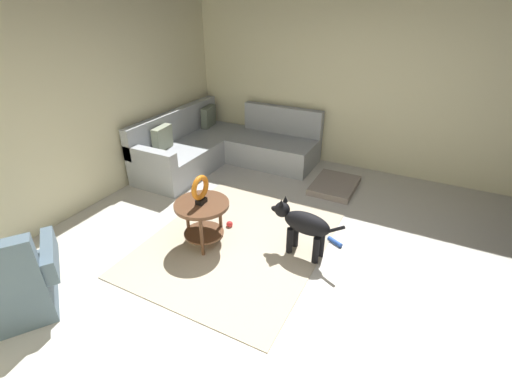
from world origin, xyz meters
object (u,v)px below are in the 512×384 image
at_px(dog, 303,224).
at_px(sectional_couch, 222,147).
at_px(dog_toy_ball, 230,224).
at_px(dog_bed_mat, 335,185).
at_px(torus_sculpture, 200,189).
at_px(side_table, 202,213).
at_px(armchair, 10,287).
at_px(dog_toy_rope, 335,242).

bearing_deg(dog, sectional_couch, 56.96).
bearing_deg(sectional_couch, dog_toy_ball, -145.73).
relative_size(dog_bed_mat, dog, 0.94).
xyz_separation_m(dog, dog_toy_ball, (0.07, 0.96, -0.34)).
bearing_deg(dog_toy_ball, dog_bed_mat, -28.43).
bearing_deg(torus_sculpture, side_table, 95.36).
distance_m(armchair, dog_toy_rope, 3.20).
height_order(side_table, torus_sculpture, torus_sculpture).
bearing_deg(dog_toy_ball, armchair, 155.02).
height_order(torus_sculpture, dog_bed_mat, torus_sculpture).
height_order(dog, dog_toy_rope, dog).
bearing_deg(dog_toy_ball, dog_toy_rope, -78.06).
bearing_deg(dog_toy_rope, sectional_couch, 60.40).
xyz_separation_m(dog_bed_mat, dog_toy_rope, (-1.32, -0.39, -0.02)).
distance_m(sectional_couch, dog_toy_rope, 2.70).
xyz_separation_m(torus_sculpture, dog, (0.35, -1.05, -0.33)).
relative_size(sectional_couch, dog_toy_ball, 28.06).
bearing_deg(sectional_couch, torus_sculpture, -153.49).
height_order(armchair, dog_toy_ball, armchair).
relative_size(torus_sculpture, dog_toy_rope, 1.70).
xyz_separation_m(sectional_couch, dog_toy_ball, (-1.59, -1.08, -0.25)).
bearing_deg(sectional_couch, dog, -129.06).
xyz_separation_m(side_table, dog_toy_rope, (0.68, -1.33, -0.39)).
bearing_deg(armchair, dog_bed_mat, 8.60).
bearing_deg(dog_toy_ball, torus_sculpture, 168.89).
bearing_deg(sectional_couch, dog_toy_rope, -119.60).
xyz_separation_m(sectional_couch, dog, (-1.66, -2.05, 0.09)).
height_order(sectional_couch, dog_toy_rope, sectional_couch).
distance_m(side_table, dog_toy_rope, 1.55).
relative_size(dog_bed_mat, dog_toy_ball, 9.98).
bearing_deg(armchair, dog_toy_rope, -8.59).
distance_m(side_table, dog_bed_mat, 2.24).
xyz_separation_m(dog_bed_mat, dog_toy_ball, (-1.58, 0.86, -0.00)).
bearing_deg(side_table, dog_bed_mat, -25.14).
bearing_deg(dog_bed_mat, armchair, 153.49).
bearing_deg(side_table, dog_toy_rope, -62.89).
xyz_separation_m(dog_toy_ball, dog_toy_rope, (0.26, -1.25, -0.02)).
xyz_separation_m(sectional_couch, dog_bed_mat, (-0.01, -1.94, -0.24)).
bearing_deg(dog_toy_rope, dog_toy_ball, 101.94).
bearing_deg(side_table, armchair, 151.84).
relative_size(torus_sculpture, dog, 0.38).
height_order(side_table, dog, dog).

